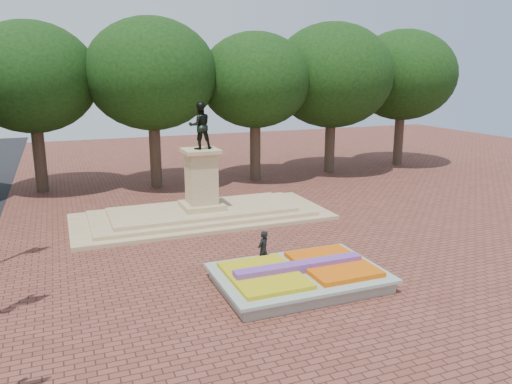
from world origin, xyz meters
TOP-DOWN VIEW (x-y plane):
  - ground at (0.00, 0.00)m, footprint 90.00×90.00m
  - flower_bed at (1.03, -2.00)m, footprint 6.30×4.30m
  - monument at (0.00, 8.00)m, footprint 14.00×6.00m
  - tree_row_back at (2.33, 18.00)m, footprint 44.80×8.80m
  - pedestrian at (0.34, -0.02)m, footprint 0.72×0.66m

SIDE VIEW (x-z plane):
  - ground at x=0.00m, z-range 0.00..0.00m
  - flower_bed at x=1.03m, z-range -0.08..0.83m
  - pedestrian at x=0.34m, z-range 0.00..1.66m
  - monument at x=0.00m, z-range -2.32..4.09m
  - tree_row_back at x=2.33m, z-range 1.46..11.89m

